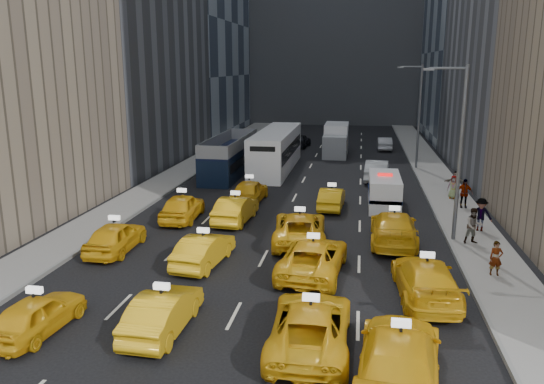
# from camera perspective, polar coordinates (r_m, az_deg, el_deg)

# --- Properties ---
(ground) EXTENTS (160.00, 160.00, 0.00)m
(ground) POSITION_cam_1_polar(r_m,az_deg,el_deg) (18.30, -5.63, -15.86)
(ground) COLOR black
(ground) RESTS_ON ground
(sidewalk_west) EXTENTS (3.00, 90.00, 0.15)m
(sidewalk_west) POSITION_cam_1_polar(r_m,az_deg,el_deg) (43.91, -10.47, 1.62)
(sidewalk_west) COLOR gray
(sidewalk_west) RESTS_ON ground
(sidewalk_east) EXTENTS (3.00, 90.00, 0.15)m
(sidewalk_east) POSITION_cam_1_polar(r_m,az_deg,el_deg) (41.79, 17.75, 0.59)
(sidewalk_east) COLOR gray
(sidewalk_east) RESTS_ON ground
(curb_west) EXTENTS (0.15, 90.00, 0.18)m
(curb_west) POSITION_cam_1_polar(r_m,az_deg,el_deg) (43.44, -8.67, 1.58)
(curb_west) COLOR slate
(curb_west) RESTS_ON ground
(curb_east) EXTENTS (0.15, 90.00, 0.18)m
(curb_east) POSITION_cam_1_polar(r_m,az_deg,el_deg) (41.60, 15.78, 0.69)
(curb_east) COLOR slate
(curb_east) RESTS_ON ground
(streetlight_near) EXTENTS (2.15, 0.22, 9.00)m
(streetlight_near) POSITION_cam_1_polar(r_m,az_deg,el_deg) (28.09, 19.40, 4.48)
(streetlight_near) COLOR #595B60
(streetlight_near) RESTS_ON ground
(streetlight_far) EXTENTS (2.15, 0.22, 9.00)m
(streetlight_far) POSITION_cam_1_polar(r_m,az_deg,el_deg) (47.79, 15.44, 8.19)
(streetlight_far) COLOR #595B60
(streetlight_far) RESTS_ON ground
(taxi_4) EXTENTS (1.94, 4.11, 1.36)m
(taxi_4) POSITION_cam_1_polar(r_m,az_deg,el_deg) (20.18, -23.94, -11.95)
(taxi_4) COLOR #ECAD13
(taxi_4) RESTS_ON ground
(taxi_5) EXTENTS (1.62, 4.39, 1.44)m
(taxi_5) POSITION_cam_1_polar(r_m,az_deg,el_deg) (19.00, -11.65, -12.49)
(taxi_5) COLOR #ECAD13
(taxi_5) RESTS_ON ground
(taxi_6) EXTENTS (2.61, 5.51, 1.52)m
(taxi_6) POSITION_cam_1_polar(r_m,az_deg,el_deg) (17.70, 4.17, -14.12)
(taxi_6) COLOR #ECAD13
(taxi_6) RESTS_ON ground
(taxi_7) EXTENTS (2.88, 5.90, 1.65)m
(taxi_7) POSITION_cam_1_polar(r_m,az_deg,el_deg) (16.30, 13.51, -16.82)
(taxi_7) COLOR #ECAD13
(taxi_7) RESTS_ON ground
(taxi_8) EXTENTS (1.88, 4.47, 1.51)m
(taxi_8) POSITION_cam_1_polar(r_m,az_deg,el_deg) (27.15, -16.48, -4.65)
(taxi_8) COLOR #ECAD13
(taxi_8) RESTS_ON ground
(taxi_9) EXTENTS (2.01, 4.51, 1.44)m
(taxi_9) POSITION_cam_1_polar(r_m,az_deg,el_deg) (24.58, -7.35, -6.19)
(taxi_9) COLOR #ECAD13
(taxi_9) RESTS_ON ground
(taxi_10) EXTENTS (3.00, 5.72, 1.53)m
(taxi_10) POSITION_cam_1_polar(r_m,az_deg,el_deg) (23.42, 4.44, -7.00)
(taxi_10) COLOR #ECAD13
(taxi_10) RESTS_ON ground
(taxi_11) EXTENTS (2.56, 5.55, 1.57)m
(taxi_11) POSITION_cam_1_polar(r_m,az_deg,el_deg) (21.88, 16.21, -8.98)
(taxi_11) COLOR #ECAD13
(taxi_11) RESTS_ON ground
(taxi_12) EXTENTS (2.11, 4.73, 1.58)m
(taxi_12) POSITION_cam_1_polar(r_m,az_deg,el_deg) (31.74, -9.62, -1.59)
(taxi_12) COLOR #ECAD13
(taxi_12) RESTS_ON ground
(taxi_13) EXTENTS (1.88, 4.72, 1.53)m
(taxi_13) POSITION_cam_1_polar(r_m,az_deg,el_deg) (30.96, -3.94, -1.86)
(taxi_13) COLOR #ECAD13
(taxi_13) RESTS_ON ground
(taxi_14) EXTENTS (3.10, 5.86, 1.57)m
(taxi_14) POSITION_cam_1_polar(r_m,az_deg,el_deg) (27.39, 3.00, -3.87)
(taxi_14) COLOR #ECAD13
(taxi_14) RESTS_ON ground
(taxi_15) EXTENTS (2.42, 5.72, 1.65)m
(taxi_15) POSITION_cam_1_polar(r_m,az_deg,el_deg) (27.92, 12.95, -3.78)
(taxi_15) COLOR #ECAD13
(taxi_15) RESTS_ON ground
(taxi_16) EXTENTS (2.00, 4.57, 1.53)m
(taxi_16) POSITION_cam_1_polar(r_m,az_deg,el_deg) (35.41, -2.42, 0.13)
(taxi_16) COLOR #ECAD13
(taxi_16) RESTS_ON ground
(taxi_17) EXTENTS (1.62, 4.17, 1.35)m
(taxi_17) POSITION_cam_1_polar(r_m,az_deg,el_deg) (33.98, 6.43, -0.68)
(taxi_17) COLOR #ECAD13
(taxi_17) RESTS_ON ground
(nypd_van) EXTENTS (2.02, 5.10, 2.18)m
(nypd_van) POSITION_cam_1_polar(r_m,az_deg,el_deg) (34.97, 11.98, 0.04)
(nypd_van) COLOR silver
(nypd_van) RESTS_ON ground
(double_decker) EXTENTS (3.19, 11.03, 3.17)m
(double_decker) POSITION_cam_1_polar(r_m,az_deg,el_deg) (44.39, -4.57, 3.89)
(double_decker) COLOR black
(double_decker) RESTS_ON ground
(city_bus) EXTENTS (3.33, 13.40, 3.43)m
(city_bus) POSITION_cam_1_polar(r_m,az_deg,el_deg) (46.39, 0.47, 4.52)
(city_bus) COLOR white
(city_bus) RESTS_ON ground
(box_truck) EXTENTS (2.42, 6.82, 3.10)m
(box_truck) POSITION_cam_1_polar(r_m,az_deg,el_deg) (54.51, 6.90, 5.59)
(box_truck) COLOR white
(box_truck) RESTS_ON ground
(misc_car_0) EXTENTS (2.10, 5.10, 1.64)m
(misc_car_0) POSITION_cam_1_polar(r_m,az_deg,el_deg) (42.92, 11.22, 2.33)
(misc_car_0) COLOR #B1B5B9
(misc_car_0) RESTS_ON ground
(misc_car_1) EXTENTS (2.80, 6.02, 1.67)m
(misc_car_1) POSITION_cam_1_polar(r_m,az_deg,el_deg) (55.92, -1.06, 5.17)
(misc_car_1) COLOR black
(misc_car_1) RESTS_ON ground
(misc_car_2) EXTENTS (2.27, 5.11, 1.46)m
(misc_car_2) POSITION_cam_1_polar(r_m,az_deg,el_deg) (62.50, 6.44, 5.87)
(misc_car_2) COLOR slate
(misc_car_2) RESTS_ON ground
(misc_car_3) EXTENTS (2.32, 4.60, 1.50)m
(misc_car_3) POSITION_cam_1_polar(r_m,az_deg,el_deg) (59.22, 3.05, 5.54)
(misc_car_3) COLOR black
(misc_car_3) RESTS_ON ground
(misc_car_4) EXTENTS (1.54, 4.24, 1.39)m
(misc_car_4) POSITION_cam_1_polar(r_m,az_deg,el_deg) (58.55, 11.99, 5.11)
(misc_car_4) COLOR #9FA1A7
(misc_car_4) RESTS_ON ground
(pedestrian_0) EXTENTS (0.57, 0.38, 1.52)m
(pedestrian_0) POSITION_cam_1_polar(r_m,az_deg,el_deg) (24.75, 22.95, -6.58)
(pedestrian_0) COLOR gray
(pedestrian_0) RESTS_ON sidewalk_east
(pedestrian_1) EXTENTS (0.98, 0.67, 1.84)m
(pedestrian_1) POSITION_cam_1_polar(r_m,az_deg,el_deg) (28.58, 20.88, -3.42)
(pedestrian_1) COLOR gray
(pedestrian_1) RESTS_ON sidewalk_east
(pedestrian_2) EXTENTS (1.27, 0.80, 1.83)m
(pedestrian_2) POSITION_cam_1_polar(r_m,az_deg,el_deg) (30.87, 21.55, -2.27)
(pedestrian_2) COLOR gray
(pedestrian_2) RESTS_ON sidewalk_east
(pedestrian_3) EXTENTS (1.09, 0.52, 1.85)m
(pedestrian_3) POSITION_cam_1_polar(r_m,az_deg,el_deg) (35.52, 19.95, -0.13)
(pedestrian_3) COLOR gray
(pedestrian_3) RESTS_ON sidewalk_east
(pedestrian_4) EXTENTS (0.83, 0.57, 1.56)m
(pedestrian_4) POSITION_cam_1_polar(r_m,az_deg,el_deg) (37.80, 18.91, 0.51)
(pedestrian_4) COLOR gray
(pedestrian_4) RESTS_ON sidewalk_east
(pedestrian_5) EXTENTS (1.61, 0.92, 1.67)m
(pedestrian_5) POSITION_cam_1_polar(r_m,az_deg,el_deg) (38.97, 19.18, 0.95)
(pedestrian_5) COLOR gray
(pedestrian_5) RESTS_ON sidewalk_east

